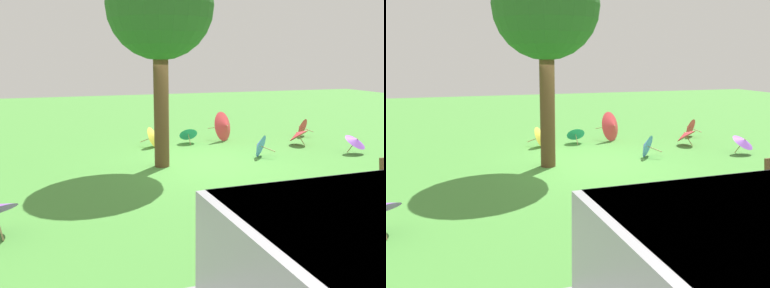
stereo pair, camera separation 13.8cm
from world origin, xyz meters
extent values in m
plane|color=#478C38|center=(0.00, 0.00, 0.00)|extent=(40.00, 40.00, 0.00)
cube|color=black|center=(-2.15, 3.69, 0.23)|extent=(0.08, 0.41, 0.45)
cylinder|color=brown|center=(1.05, -0.13, 1.55)|extent=(0.37, 0.37, 3.10)
sphere|color=#286023|center=(1.05, -0.13, 3.86)|extent=(2.54, 2.54, 2.54)
cylinder|color=tan|center=(-1.46, -2.92, 0.41)|extent=(0.36, 0.46, 0.15)
cone|color=#D8383F|center=(-1.68, -2.64, 0.49)|extent=(0.99, 0.88, 0.97)
sphere|color=tan|center=(-1.73, -2.57, 0.50)|extent=(0.05, 0.06, 0.04)
cylinder|color=tan|center=(0.92, -2.55, 0.21)|extent=(0.37, 0.25, 0.19)
cone|color=yellow|center=(0.70, -2.41, 0.32)|extent=(0.66, 0.74, 0.65)
sphere|color=tan|center=(0.65, -2.38, 0.35)|extent=(0.06, 0.06, 0.05)
cylinder|color=tan|center=(-1.89, -0.11, 0.24)|extent=(0.31, 0.31, 0.14)
cone|color=#4C8CE5|center=(-1.70, -0.29, 0.32)|extent=(0.64, 0.64, 0.63)
sphere|color=tan|center=(-1.66, -0.33, 0.33)|extent=(0.06, 0.06, 0.04)
cylinder|color=tan|center=(-4.62, -2.37, 0.25)|extent=(0.25, 0.34, 0.13)
cone|color=#D8383F|center=(-4.47, -2.58, 0.32)|extent=(0.68, 0.59, 0.64)
sphere|color=tan|center=(-4.44, -2.63, 0.33)|extent=(0.05, 0.06, 0.04)
cylinder|color=tan|center=(-0.43, -2.47, 0.15)|extent=(0.04, 0.30, 0.29)
cone|color=teal|center=(-0.44, -2.66, 0.32)|extent=(0.60, 0.51, 0.49)
sphere|color=tan|center=(-0.44, -2.70, 0.36)|extent=(0.04, 0.05, 0.05)
cylinder|color=tan|center=(-3.65, -1.22, 0.15)|extent=(0.15, 0.20, 0.30)
cone|color=#D8383F|center=(-3.57, -1.33, 0.34)|extent=(0.88, 0.87, 0.48)
sphere|color=tan|center=(-3.55, -1.36, 0.39)|extent=(0.06, 0.06, 0.05)
cylinder|color=tan|center=(-4.40, 0.12, 0.17)|extent=(0.12, 0.21, 0.33)
cone|color=purple|center=(-4.46, 0.23, 0.38)|extent=(0.83, 0.82, 0.43)
sphere|color=tan|center=(-4.48, 0.26, 0.43)|extent=(0.05, 0.06, 0.05)
camera|label=1|loc=(3.57, 9.85, 2.70)|focal=39.72mm
camera|label=2|loc=(3.44, 9.89, 2.70)|focal=39.72mm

